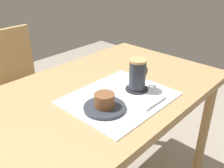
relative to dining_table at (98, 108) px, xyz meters
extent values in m
cylinder|color=tan|center=(0.53, -0.29, -0.30)|extent=(0.05, 0.05, 0.70)
cylinder|color=tan|center=(0.53, 0.29, -0.30)|extent=(0.05, 0.05, 0.70)
cube|color=tan|center=(0.00, 0.00, 0.07)|extent=(1.17, 0.70, 0.04)
cylinder|color=tan|center=(0.16, 0.47, -0.45)|extent=(0.04, 0.04, 0.39)
cylinder|color=tan|center=(-0.19, 0.46, -0.45)|extent=(0.04, 0.04, 0.39)
cylinder|color=tan|center=(0.15, 0.82, -0.45)|extent=(0.04, 0.04, 0.39)
cube|color=tan|center=(-0.02, 0.64, -0.24)|extent=(0.43, 0.43, 0.04)
cube|color=tan|center=(-0.02, 0.83, -0.01)|extent=(0.39, 0.04, 0.42)
cube|color=white|center=(0.01, -0.11, 0.09)|extent=(0.42, 0.34, 0.00)
cylinder|color=#333842|center=(-0.09, -0.13, 0.10)|extent=(0.16, 0.16, 0.01)
cylinder|color=brown|center=(-0.09, -0.13, 0.13)|extent=(0.08, 0.08, 0.05)
cylinder|color=#232328|center=(0.11, -0.12, 0.10)|extent=(0.10, 0.10, 0.00)
cylinder|color=#2D333D|center=(0.11, -0.12, 0.16)|extent=(0.07, 0.07, 0.12)
cylinder|color=tan|center=(0.11, -0.12, 0.22)|extent=(0.07, 0.07, 0.01)
torus|color=#2D333D|center=(0.15, -0.12, 0.16)|extent=(0.06, 0.01, 0.06)
cylinder|color=silver|center=(0.07, -0.25, 0.10)|extent=(0.13, 0.01, 0.01)
camera|label=1|loc=(-0.65, -0.68, 0.60)|focal=40.00mm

